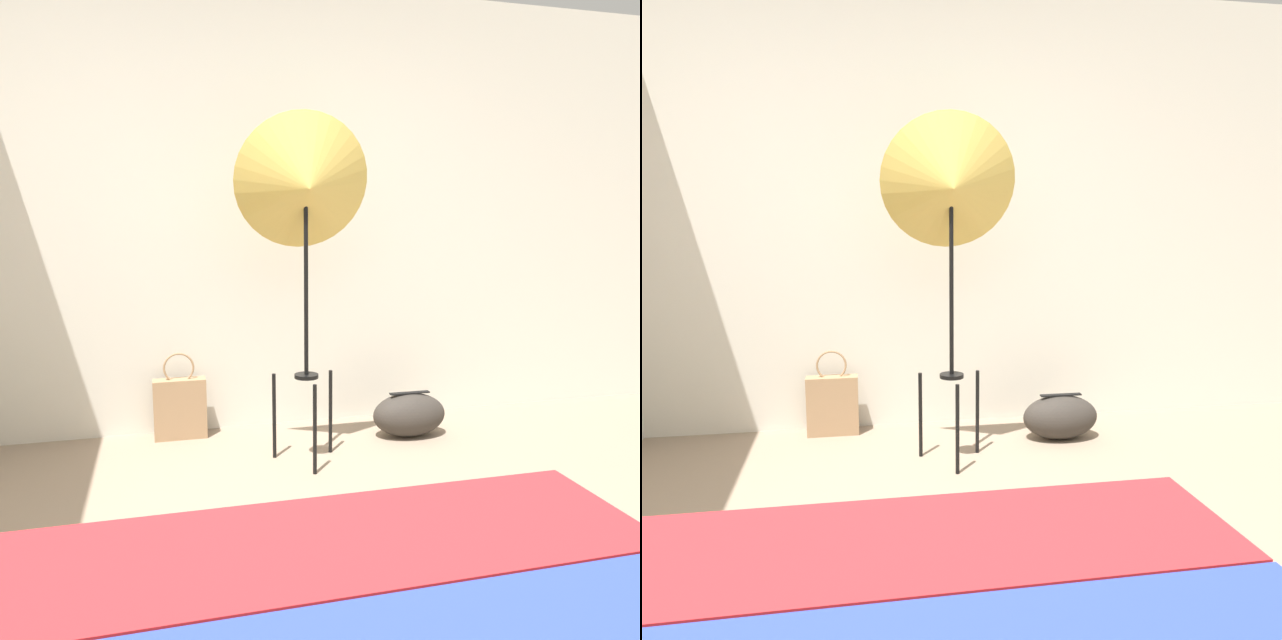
{
  "view_description": "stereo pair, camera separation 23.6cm",
  "coord_description": "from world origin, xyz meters",
  "views": [
    {
      "loc": [
        -0.43,
        -1.41,
        1.24
      ],
      "look_at": [
        0.31,
        1.43,
        0.79
      ],
      "focal_mm": 35.0,
      "sensor_mm": 36.0,
      "label": 1
    },
    {
      "loc": [
        -0.2,
        -1.46,
        1.24
      ],
      "look_at": [
        0.31,
        1.43,
        0.79
      ],
      "focal_mm": 35.0,
      "sensor_mm": 36.0,
      "label": 2
    }
  ],
  "objects": [
    {
      "name": "duffel_bag",
      "position": [
        0.97,
        1.88,
        0.13
      ],
      "size": [
        0.44,
        0.26,
        0.26
      ],
      "color": "#332D28",
      "rests_on": "ground_plane"
    },
    {
      "name": "tote_bag",
      "position": [
        -0.33,
        2.18,
        0.18
      ],
      "size": [
        0.3,
        0.1,
        0.51
      ],
      "color": "#9E7A56",
      "rests_on": "ground_plane"
    },
    {
      "name": "wall_back",
      "position": [
        0.0,
        2.33,
        1.3
      ],
      "size": [
        8.0,
        0.05,
        2.6
      ],
      "color": "beige",
      "rests_on": "ground_plane"
    },
    {
      "name": "photo_umbrella",
      "position": [
        0.29,
        1.65,
        1.42
      ],
      "size": [
        0.7,
        0.37,
        1.79
      ],
      "color": "black",
      "rests_on": "ground_plane"
    }
  ]
}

